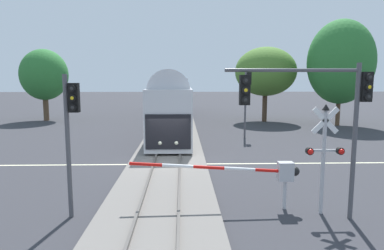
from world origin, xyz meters
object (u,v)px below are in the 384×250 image
crossing_gate_near (265,172)px  traffic_signal_near_right (319,103)px  pine_left_background (44,75)px  crossing_signal_mast (324,148)px  oak_far_right (266,72)px  commuter_train (174,98)px  traffic_signal_far_side (247,92)px  maple_right_background (341,62)px  traffic_signal_median (71,123)px

crossing_gate_near → traffic_signal_near_right: 3.21m
traffic_signal_near_right → pine_left_background: pine_left_background is taller
crossing_signal_mast → oak_far_right: bearing=80.8°
crossing_gate_near → oak_far_right: bearing=76.6°
commuter_train → traffic_signal_near_right: commuter_train is taller
traffic_signal_near_right → crossing_gate_near: bearing=145.8°
crossing_gate_near → oak_far_right: (6.38, 26.80, 4.23)m
traffic_signal_far_side → maple_right_background: size_ratio=0.52×
traffic_signal_near_right → maple_right_background: maple_right_background is taller
commuter_train → oak_far_right: size_ratio=4.51×
crossing_gate_near → traffic_signal_near_right: size_ratio=1.17×
traffic_signal_near_right → traffic_signal_median: traffic_signal_near_right is taller
maple_right_background → pine_left_background: size_ratio=1.32×
crossing_signal_mast → maple_right_background: size_ratio=0.37×
maple_right_background → crossing_gate_near: bearing=-119.8°
pine_left_background → oak_far_right: (25.43, -1.67, 0.35)m
traffic_signal_far_side → traffic_signal_median: (-9.16, -16.37, -0.43)m
crossing_gate_near → maple_right_background: 27.17m
maple_right_background → pine_left_background: maple_right_background is taller
commuter_train → traffic_signal_median: bearing=-96.4°
pine_left_background → commuter_train: bearing=-9.9°
crossing_signal_mast → traffic_signal_far_side: (0.28, 16.31, 1.37)m
crossing_signal_mast → commuter_train: bearing=102.6°
crossing_gate_near → maple_right_background: (13.25, 23.16, 5.14)m
pine_left_background → oak_far_right: 25.49m
oak_far_right → commuter_train: bearing=-174.6°
traffic_signal_median → pine_left_background: (-12.14, 29.06, 1.93)m
crossing_gate_near → oak_far_right: oak_far_right is taller
traffic_signal_near_right → crossing_signal_mast: bearing=46.6°
traffic_signal_far_side → pine_left_background: (-21.30, 12.69, 1.50)m
oak_far_right → traffic_signal_far_side: bearing=-110.6°
crossing_signal_mast → traffic_signal_median: size_ratio=0.79×
crossing_gate_near → crossing_signal_mast: crossing_signal_mast is taller
traffic_signal_far_side → crossing_gate_near: bearing=-98.1°
traffic_signal_far_side → traffic_signal_near_right: traffic_signal_far_side is taller
crossing_signal_mast → crossing_gate_near: bearing=165.0°
crossing_signal_mast → traffic_signal_median: bearing=-179.6°
traffic_signal_near_right → pine_left_background: (-20.55, 29.49, 1.22)m
crossing_signal_mast → oak_far_right: oak_far_right is taller
crossing_signal_mast → traffic_signal_median: traffic_signal_median is taller
traffic_signal_near_right → pine_left_background: bearing=124.9°
pine_left_background → traffic_signal_near_right: bearing=-55.1°
commuter_train → traffic_signal_far_side: size_ratio=6.67×
commuter_train → crossing_gate_near: commuter_train is taller
traffic_signal_median → pine_left_background: 31.55m
maple_right_background → oak_far_right: maple_right_background is taller
pine_left_background → maple_right_background: bearing=-9.3°
traffic_signal_far_side → maple_right_background: bearing=33.8°
traffic_signal_median → maple_right_background: size_ratio=0.46×
commuter_train → traffic_signal_median: size_ratio=7.54×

